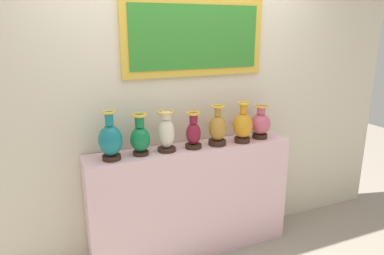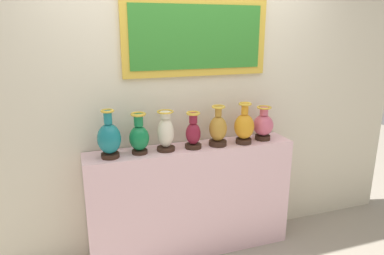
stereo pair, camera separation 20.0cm
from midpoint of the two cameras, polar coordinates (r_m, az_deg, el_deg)
ground_plane at (r=3.39m, az=-1.79°, el=-19.32°), size 10.46×10.46×0.00m
display_shelf at (r=3.13m, az=-1.87°, el=-11.84°), size 1.79×0.31×1.00m
back_wall at (r=3.00m, az=-3.49°, el=8.53°), size 4.46×0.14×3.14m
vase_teal at (r=2.70m, az=-15.25°, el=-2.05°), size 0.18×0.18×0.38m
vase_emerald at (r=2.76m, az=-10.52°, el=-1.65°), size 0.16×0.16×0.33m
vase_ivory at (r=2.81m, az=-6.25°, el=-0.91°), size 0.15×0.15×0.33m
vase_burgundy at (r=2.87m, az=-1.70°, el=-0.85°), size 0.14×0.14×0.31m
vase_ochre at (r=2.95m, az=2.24°, el=-0.21°), size 0.15×0.15×0.35m
vase_amber at (r=3.03m, az=6.41°, el=0.31°), size 0.17×0.17×0.36m
vase_rose at (r=3.17m, az=9.35°, el=0.60°), size 0.18×0.18×0.30m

